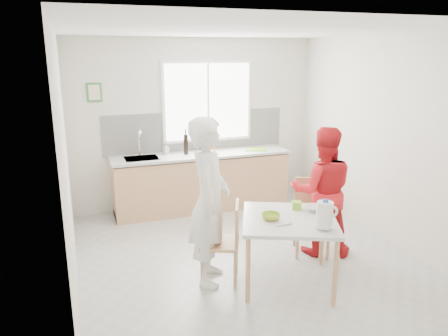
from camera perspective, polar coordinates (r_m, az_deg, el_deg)
The scene contains 21 objects.
ground at distance 5.50m, azimuth 3.15°, elevation -11.85°, with size 4.50×4.50×0.00m, color #B7B7B2.
room_shell at distance 4.98m, azimuth 3.42°, elevation 5.28°, with size 4.50×4.50×4.50m.
window at distance 7.12m, azimuth -2.13°, elevation 8.66°, with size 1.50×0.06×1.30m.
backsplash at distance 7.14m, azimuth -3.66°, elevation 4.81°, with size 3.00×0.02×0.65m, color white.
picture_frame at distance 6.79m, azimuth -16.59°, elevation 9.45°, with size 0.22×0.03×0.28m.
kitchen_counter at distance 7.06m, azimuth -2.93°, elevation -2.04°, with size 2.84×0.64×1.37m.
dining_table at distance 4.78m, azimuth 8.50°, elevation -7.34°, with size 1.29×1.29×0.76m.
chair_left at distance 4.84m, azimuth 0.25°, elevation -9.23°, with size 0.55×0.55×0.90m.
chair_far at distance 5.64m, azimuth 11.34°, elevation -5.71°, with size 0.57×0.57×0.94m.
person_white at distance 4.70m, azimuth -1.91°, elevation -4.45°, with size 0.67×0.44×1.84m, color white.
person_red at distance 5.53m, azimuth 12.68°, elevation -3.00°, with size 0.79×0.61×1.62m, color red.
bowl_green at distance 4.68m, azimuth 6.15°, elevation -6.31°, with size 0.20×0.20×0.06m, color #96B329.
bowl_white at distance 5.01m, azimuth 11.76°, elevation -5.16°, with size 0.21×0.21×0.05m, color white.
milk_jug at distance 4.48m, azimuth 13.06°, elevation -5.91°, with size 0.23×0.16×0.29m.
green_box at distance 5.01m, azimuth 9.45°, elevation -4.82°, with size 0.10×0.10×0.09m, color #7CC72D.
spoon at distance 4.54m, azimuth 7.75°, elevation -7.35°, with size 0.01×0.01×0.16m, color #A5A5AA.
cutting_board at distance 7.20m, azimuth 4.23°, elevation 2.45°, with size 0.35×0.25×0.01m, color #73B82A.
wine_bottle_a at distance 6.85m, azimuth -5.00°, elevation 3.11°, with size 0.07×0.07×0.32m, color black.
wine_bottle_b at distance 7.03m, azimuth -2.99°, elevation 3.37°, with size 0.07×0.07×0.30m, color black.
jar_amber at distance 7.00m, azimuth -1.45°, elevation 2.75°, with size 0.06×0.06×0.16m, color #925B20.
soap_bottle at distance 6.93m, azimuth -7.58°, elevation 2.55°, with size 0.08×0.08×0.17m, color #999999.
Camera 1 is at (-1.92, -4.52, 2.48)m, focal length 35.00 mm.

